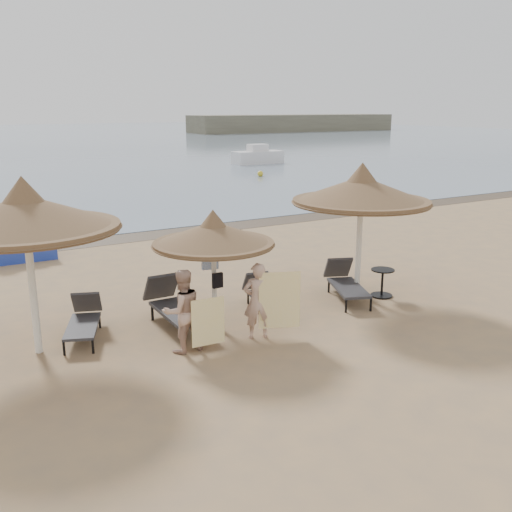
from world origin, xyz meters
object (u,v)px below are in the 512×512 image
at_px(person_left, 182,304).
at_px(side_table, 382,284).
at_px(palapa_left, 25,214).
at_px(lounger_far_left, 84,319).
at_px(palapa_center, 213,234).
at_px(palapa_right, 361,191).
at_px(lounger_near_right, 263,294).
at_px(lounger_far_right, 345,282).
at_px(pedal_boat, 14,247).
at_px(person_right, 257,295).
at_px(lounger_near_left, 174,305).

bearing_deg(person_left, side_table, -175.40).
height_order(palapa_left, lounger_far_left, palapa_left).
bearing_deg(lounger_far_left, palapa_center, 1.57).
distance_m(palapa_right, lounger_near_right, 3.27).
relative_size(palapa_left, lounger_far_right, 1.66).
relative_size(palapa_left, person_left, 1.81).
xyz_separation_m(palapa_left, lounger_far_right, (6.90, -0.35, -2.22)).
bearing_deg(pedal_boat, palapa_right, -48.63).
distance_m(palapa_right, person_left, 5.21).
bearing_deg(lounger_near_right, pedal_boat, 130.17).
distance_m(palapa_left, person_left, 3.17).
relative_size(palapa_right, person_right, 1.82).
xyz_separation_m(lounger_near_right, person_right, (-0.99, -1.43, 0.56)).
bearing_deg(person_right, palapa_left, -0.19).
bearing_deg(person_right, lounger_far_left, -11.66).
bearing_deg(side_table, palapa_center, 176.46).
relative_size(palapa_left, palapa_center, 1.33).
distance_m(palapa_left, lounger_far_left, 2.48).
bearing_deg(person_left, lounger_near_right, -153.92).
relative_size(lounger_near_left, side_table, 3.19).
bearing_deg(palapa_center, palapa_right, 0.97).
xyz_separation_m(palapa_center, lounger_near_left, (-0.68, 0.51, -1.52)).
bearing_deg(palapa_center, palapa_left, 172.17).
bearing_deg(side_table, lounger_near_right, 165.56).
xyz_separation_m(palapa_center, lounger_far_right, (3.51, 0.12, -1.57)).
bearing_deg(lounger_far_right, lounger_far_left, -165.22).
xyz_separation_m(lounger_near_left, lounger_far_right, (4.19, -0.39, -0.05)).
relative_size(lounger_far_right, person_left, 1.09).
relative_size(lounger_near_left, pedal_boat, 0.98).
relative_size(palapa_center, pedal_boat, 1.13).
relative_size(side_table, person_right, 0.38).
xyz_separation_m(palapa_center, palapa_right, (3.82, 0.06, 0.59)).
height_order(lounger_near_right, lounger_far_right, lounger_far_right).
bearing_deg(lounger_far_left, side_table, 11.25).
height_order(palapa_center, side_table, palapa_center).
xyz_separation_m(lounger_far_right, person_right, (-3.05, -1.08, 0.50)).
distance_m(palapa_center, side_table, 4.62).
xyz_separation_m(side_table, pedal_boat, (-7.13, 8.07, 0.06)).
xyz_separation_m(palapa_left, person_right, (3.86, -1.43, -1.72)).
bearing_deg(lounger_far_right, lounger_near_left, -163.62).
relative_size(lounger_near_left, person_left, 1.17).
distance_m(palapa_right, pedal_boat, 10.42).
height_order(lounger_far_left, lounger_far_right, lounger_far_right).
xyz_separation_m(palapa_right, side_table, (0.49, -0.33, -2.22)).
bearing_deg(lounger_far_right, palapa_right, 11.71).
bearing_deg(palapa_right, side_table, -33.99).
height_order(palapa_right, pedal_boat, palapa_right).
relative_size(palapa_right, lounger_near_right, 1.90).
bearing_deg(palapa_right, lounger_far_right, 169.97).
relative_size(lounger_far_right, person_right, 1.12).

